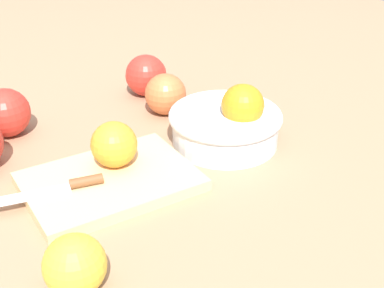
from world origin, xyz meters
name	(u,v)px	position (x,y,z in m)	size (l,w,h in m)	color
ground_plane	(135,154)	(0.00, 0.00, 0.00)	(2.40, 2.40, 0.00)	#997556
bowl	(227,123)	(-0.13, 0.07, 0.04)	(0.18, 0.18, 0.10)	silver
cutting_board	(110,182)	(0.08, 0.05, 0.01)	(0.23, 0.17, 0.02)	#DBB77F
orange_on_board	(114,144)	(0.06, 0.03, 0.05)	(0.07, 0.07, 0.07)	orange
knife	(62,187)	(0.15, 0.04, 0.02)	(0.15, 0.07, 0.01)	silver
apple_front_right	(6,113)	(0.12, -0.19, 0.04)	(0.08, 0.08, 0.08)	red
apple_front_left	(166,94)	(-0.13, -0.08, 0.04)	(0.08, 0.08, 0.08)	#CC6638
apple_back_right	(75,265)	(0.22, 0.20, 0.03)	(0.07, 0.07, 0.07)	gold
apple_front_left_2	(146,75)	(-0.16, -0.18, 0.04)	(0.08, 0.08, 0.08)	red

